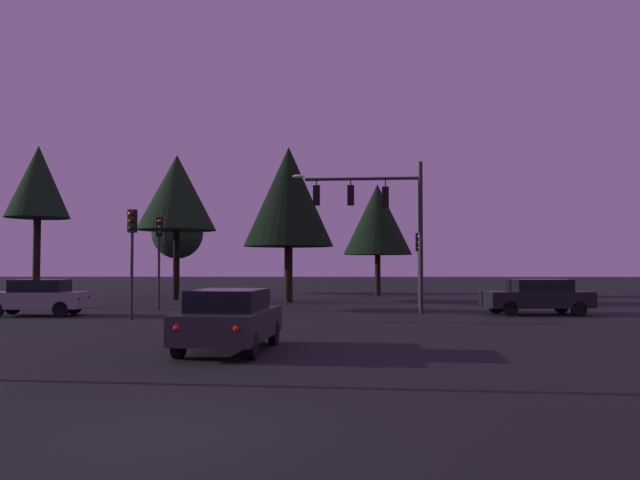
{
  "coord_description": "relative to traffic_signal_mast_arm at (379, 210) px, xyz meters",
  "views": [
    {
      "loc": [
        2.05,
        -7.65,
        2.11
      ],
      "look_at": [
        1.48,
        21.04,
        3.3
      ],
      "focal_mm": 34.58,
      "sensor_mm": 36.0,
      "label": 1
    }
  ],
  "objects": [
    {
      "name": "traffic_light_corner_left",
      "position": [
        -10.28,
        1.66,
        -1.49
      ],
      "size": [
        0.36,
        0.39,
        4.38
      ],
      "color": "#232326",
      "rests_on": "ground"
    },
    {
      "name": "traffic_signal_mast_arm",
      "position": [
        0.0,
        0.0,
        0.0
      ],
      "size": [
        5.78,
        0.67,
        6.69
      ],
      "color": "#232326",
      "rests_on": "ground"
    },
    {
      "name": "ground_plane",
      "position": [
        -4.15,
        4.92,
        -4.59
      ],
      "size": [
        168.0,
        168.0,
        0.0
      ],
      "primitive_type": "plane",
      "color": "black",
      "rests_on": "ground"
    },
    {
      "name": "traffic_light_corner_right",
      "position": [
        2.19,
        3.19,
        -1.94
      ],
      "size": [
        0.31,
        0.36,
        3.71
      ],
      "color": "#232326",
      "rests_on": "ground"
    },
    {
      "name": "car_crossing_left",
      "position": [
        -14.49,
        -1.56,
        -3.79
      ],
      "size": [
        4.1,
        2.02,
        1.52
      ],
      "color": "gray",
      "rests_on": "ground"
    },
    {
      "name": "car_nearside_lane",
      "position": [
        -4.62,
        -12.07,
        -3.79
      ],
      "size": [
        2.25,
        4.21,
        1.52
      ],
      "color": "#232328",
      "rests_on": "ground"
    },
    {
      "name": "traffic_light_median",
      "position": [
        -9.91,
        -3.43,
        -1.55
      ],
      "size": [
        0.35,
        0.38,
        4.29
      ],
      "color": "#232326",
      "rests_on": "ground"
    },
    {
      "name": "car_crossing_right",
      "position": [
        6.69,
        -0.62,
        -3.79
      ],
      "size": [
        4.63,
        2.18,
        1.52
      ],
      "color": "black",
      "rests_on": "ground"
    },
    {
      "name": "tree_left_far",
      "position": [
        -11.68,
        10.35,
        2.0
      ],
      "size": [
        4.86,
        4.86,
        8.95
      ],
      "color": "black",
      "rests_on": "ground"
    },
    {
      "name": "tree_behind_sign",
      "position": [
        -4.61,
        8.18,
        1.49
      ],
      "size": [
        5.18,
        5.18,
        9.0
      ],
      "color": "black",
      "rests_on": "ground"
    },
    {
      "name": "tree_center_horizon",
      "position": [
        1.1,
        16.08,
        0.76
      ],
      "size": [
        4.82,
        4.82,
        7.86
      ],
      "color": "black",
      "rests_on": "ground"
    },
    {
      "name": "tree_lot_edge",
      "position": [
        -16.85,
        3.19,
        1.66
      ],
      "size": [
        3.1,
        3.1,
        8.14
      ],
      "color": "black",
      "rests_on": "ground"
    },
    {
      "name": "tree_right_cluster",
      "position": [
        -14.19,
        20.57,
        0.02
      ],
      "size": [
        3.97,
        3.97,
        6.62
      ],
      "color": "black",
      "rests_on": "ground"
    }
  ]
}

